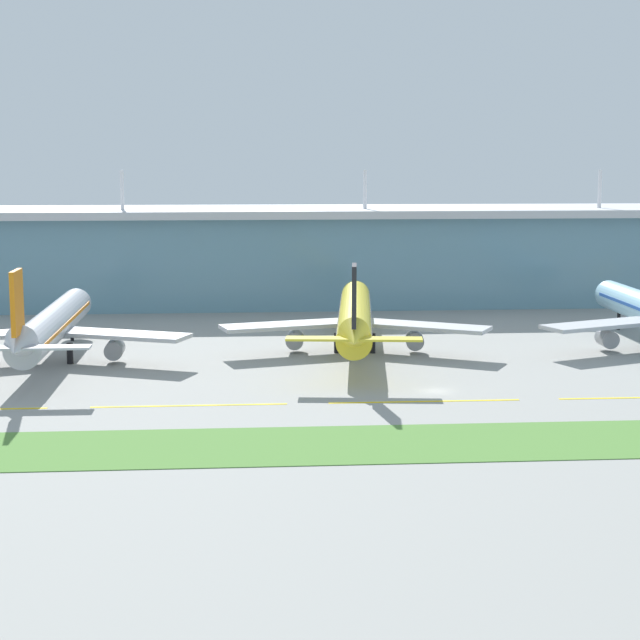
% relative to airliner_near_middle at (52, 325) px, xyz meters
% --- Properties ---
extents(ground_plane, '(600.00, 600.00, 0.00)m').
position_rel_airliner_near_middle_xyz_m(ground_plane, '(61.89, -27.76, -6.45)').
color(ground_plane, gray).
extents(terminal_building, '(288.00, 34.00, 31.95)m').
position_rel_airliner_near_middle_xyz_m(terminal_building, '(61.89, 71.02, 5.23)').
color(terminal_building, '#6693A8').
rests_on(terminal_building, ground).
extents(airliner_near_middle, '(48.80, 63.59, 18.90)m').
position_rel_airliner_near_middle_xyz_m(airliner_near_middle, '(0.00, 0.00, 0.00)').
color(airliner_near_middle, '#ADB2BC').
rests_on(airliner_near_middle, ground).
extents(airliner_center, '(48.48, 68.92, 18.90)m').
position_rel_airliner_near_middle_xyz_m(airliner_center, '(53.17, 6.37, 0.01)').
color(airliner_center, yellow).
rests_on(airliner_center, ground).
extents(taxiway_stripe_mid_west, '(28.00, 0.70, 0.04)m').
position_rel_airliner_near_middle_xyz_m(taxiway_stripe_mid_west, '(24.89, -34.60, -6.43)').
color(taxiway_stripe_mid_west, yellow).
rests_on(taxiway_stripe_mid_west, ground).
extents(taxiway_stripe_centre, '(28.00, 0.70, 0.04)m').
position_rel_airliner_near_middle_xyz_m(taxiway_stripe_centre, '(58.89, -34.60, -6.43)').
color(taxiway_stripe_centre, yellow).
rests_on(taxiway_stripe_centre, ground).
extents(grass_verge, '(300.00, 18.00, 0.10)m').
position_rel_airliner_near_middle_xyz_m(grass_verge, '(61.89, -57.21, -6.40)').
color(grass_verge, '#518438').
rests_on(grass_verge, ground).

